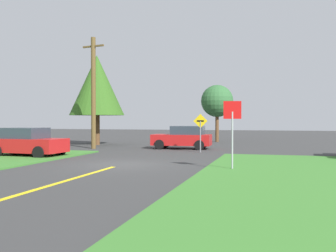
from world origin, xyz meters
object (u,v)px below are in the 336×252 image
Objects in this scene: parked_car_near_building at (28,142)px; oak_tree_left at (97,85)px; car_approaching_junction at (183,138)px; utility_pole_mid at (93,92)px; stop_sign at (232,122)px; direction_sign at (200,128)px; pine_tree_center at (217,101)px.

oak_tree_left is at bearing 97.61° from parked_car_near_building.
car_approaching_junction is 10.65m from parked_car_near_building.
utility_pole_mid is at bearing 11.56° from car_approaching_junction.
stop_sign is at bearing -10.99° from parked_car_near_building.
utility_pole_mid is (-10.81, 9.50, 2.08)m from stop_sign.
parked_car_near_building is at bearing 46.10° from car_approaching_junction.
direction_sign reaches higher than parked_car_near_building.
car_approaching_junction is 0.53× the size of utility_pole_mid.
stop_sign is 1.16× the size of direction_sign.
car_approaching_junction is at bearing 123.17° from direction_sign.
car_approaching_junction is 1.01× the size of parked_car_near_building.
pine_tree_center is (8.88, 6.88, -1.10)m from oak_tree_left.
direction_sign is 12.12m from pine_tree_center.
direction_sign is 0.46× the size of pine_tree_center.
utility_pole_mid reaches higher than car_approaching_junction.
direction_sign is at bearing -27.75° from oak_tree_left.
utility_pole_mid is at bearing 171.90° from direction_sign.
direction_sign is (1.72, -2.64, 0.71)m from car_approaching_junction.
parked_car_near_building is at bearing -115.47° from pine_tree_center.
utility_pole_mid reaches higher than direction_sign.
utility_pole_mid reaches higher than stop_sign.
direction_sign is 0.33× the size of oak_tree_left.
stop_sign is 8.86m from direction_sign.
utility_pole_mid is at bearing -67.86° from oak_tree_left.
stop_sign reaches higher than parked_car_near_building.
utility_pole_mid is (-6.22, -1.51, 3.25)m from car_approaching_junction.
pine_tree_center is at bearing 37.77° from oak_tree_left.
stop_sign is at bearing -41.30° from utility_pole_mid.
utility_pole_mid is 1.50× the size of pine_tree_center.
car_approaching_junction is at bearing 13.63° from utility_pole_mid.
stop_sign is 18.46m from oak_tree_left.
parked_car_near_building is at bearing -149.04° from direction_sign.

